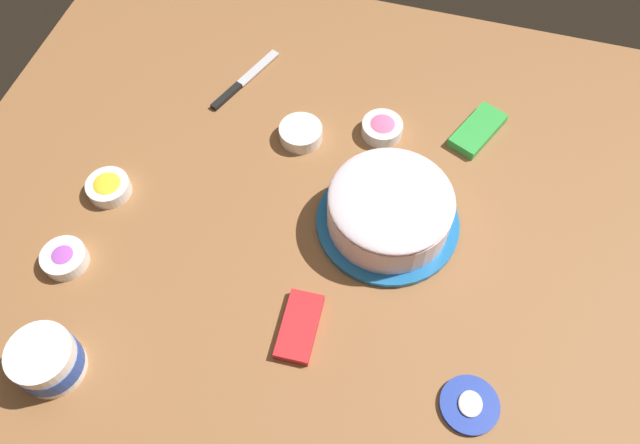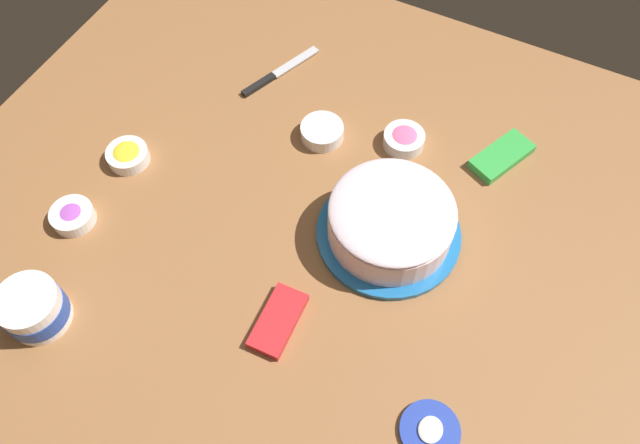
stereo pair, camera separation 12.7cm
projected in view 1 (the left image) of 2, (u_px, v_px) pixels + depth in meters
The scene contains 11 objects.
ground_plane at pixel (284, 234), 1.30m from camera, with size 1.54×1.54×0.00m, color #936038.
frosted_cake at pixel (389, 210), 1.27m from camera, with size 0.30×0.30×0.11m.
frosting_tub at pixel (46, 360), 1.11m from camera, with size 0.12×0.12×0.09m.
frosting_tub_lid at pixel (470, 405), 1.11m from camera, with size 0.11×0.11×0.02m.
spreading_knife at pixel (240, 84), 1.51m from camera, with size 0.23×0.10×0.01m.
sprinkle_bowl_rainbow at pixel (64, 258), 1.25m from camera, with size 0.09×0.09×0.03m.
sprinkle_bowl_pink at pixel (382, 128), 1.42m from camera, with size 0.09×0.09×0.04m.
sprinkle_bowl_yellow at pixel (108, 187), 1.34m from camera, with size 0.09×0.09×0.04m.
sprinkle_bowl_blue at pixel (301, 133), 1.42m from camera, with size 0.10×0.10×0.03m.
candy_box_lower at pixel (478, 130), 1.43m from camera, with size 0.15×0.07×0.02m, color green.
candy_box_upper at pixel (299, 326), 1.18m from camera, with size 0.14×0.07×0.02m, color red.
Camera 1 is at (0.60, 0.25, 1.12)m, focal length 34.69 mm.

